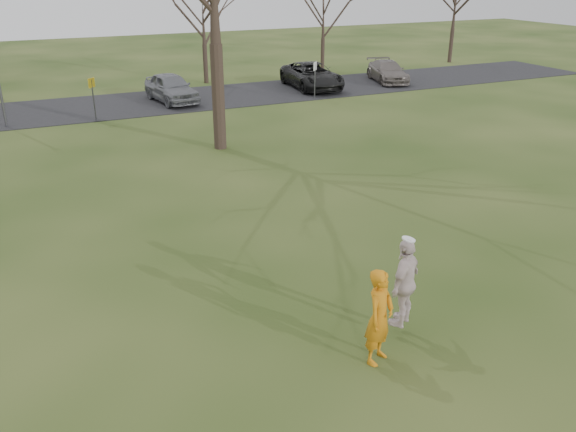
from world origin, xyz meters
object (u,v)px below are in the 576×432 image
(player_defender, at_px, (380,317))
(car_6, at_px, (312,76))
(car_4, at_px, (171,88))
(car_7, at_px, (388,71))
(catching_play, at_px, (405,282))

(player_defender, height_order, car_6, player_defender)
(car_4, distance_m, car_6, 8.81)
(car_4, bearing_deg, car_6, -5.76)
(player_defender, height_order, car_7, player_defender)
(player_defender, xyz_separation_m, car_4, (2.42, 24.59, -0.16))
(car_6, distance_m, car_7, 5.46)
(catching_play, bearing_deg, player_defender, -149.41)
(player_defender, distance_m, car_4, 24.71)
(player_defender, bearing_deg, catching_play, -0.10)
(player_defender, height_order, car_4, player_defender)
(car_4, xyz_separation_m, catching_play, (-1.48, -24.03, 0.39))
(car_6, height_order, car_7, car_6)
(car_6, relative_size, catching_play, 2.84)
(car_6, bearing_deg, player_defender, -109.71)
(car_4, height_order, car_6, car_4)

